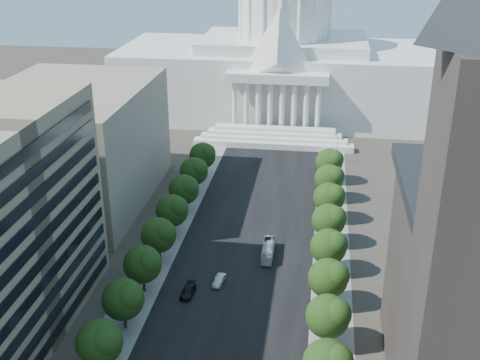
% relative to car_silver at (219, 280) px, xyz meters
% --- Properties ---
extents(road_asphalt, '(30.00, 260.00, 0.01)m').
position_rel_car_silver_xyz_m(road_asphalt, '(3.61, 25.43, -0.79)').
color(road_asphalt, black).
rests_on(road_asphalt, ground).
extents(sidewalk_left, '(8.00, 260.00, 0.02)m').
position_rel_car_silver_xyz_m(sidewalk_left, '(-15.39, 25.43, -0.79)').
color(sidewalk_left, gray).
rests_on(sidewalk_left, ground).
extents(sidewalk_right, '(8.00, 260.00, 0.02)m').
position_rel_car_silver_xyz_m(sidewalk_right, '(22.61, 25.43, -0.79)').
color(sidewalk_right, gray).
rests_on(sidewalk_right, ground).
extents(capitol, '(120.00, 56.00, 73.00)m').
position_rel_car_silver_xyz_m(capitol, '(3.61, 120.32, 19.22)').
color(capitol, white).
rests_on(capitol, ground).
extents(office_block_left_far, '(38.00, 52.00, 30.00)m').
position_rel_car_silver_xyz_m(office_block_left_far, '(-44.39, 35.43, 14.21)').
color(office_block_left_far, gray).
rests_on(office_block_left_far, ground).
extents(tree_l_c, '(7.79, 7.60, 9.97)m').
position_rel_car_silver_xyz_m(tree_l_c, '(-14.05, -28.77, 5.66)').
color(tree_l_c, '#33261C').
rests_on(tree_l_c, ground).
extents(tree_l_d, '(7.79, 7.60, 9.97)m').
position_rel_car_silver_xyz_m(tree_l_d, '(-14.05, -16.77, 5.66)').
color(tree_l_d, '#33261C').
rests_on(tree_l_d, ground).
extents(tree_l_e, '(7.79, 7.60, 9.97)m').
position_rel_car_silver_xyz_m(tree_l_e, '(-14.05, -4.77, 5.66)').
color(tree_l_e, '#33261C').
rests_on(tree_l_e, ground).
extents(tree_l_f, '(7.79, 7.60, 9.97)m').
position_rel_car_silver_xyz_m(tree_l_f, '(-14.05, 7.23, 5.66)').
color(tree_l_f, '#33261C').
rests_on(tree_l_f, ground).
extents(tree_l_g, '(7.79, 7.60, 9.97)m').
position_rel_car_silver_xyz_m(tree_l_g, '(-14.05, 19.23, 5.66)').
color(tree_l_g, '#33261C').
rests_on(tree_l_g, ground).
extents(tree_l_h, '(7.79, 7.60, 9.97)m').
position_rel_car_silver_xyz_m(tree_l_h, '(-14.05, 31.23, 5.66)').
color(tree_l_h, '#33261C').
rests_on(tree_l_h, ground).
extents(tree_l_i, '(7.79, 7.60, 9.97)m').
position_rel_car_silver_xyz_m(tree_l_i, '(-14.05, 43.23, 5.66)').
color(tree_l_i, '#33261C').
rests_on(tree_l_i, ground).
extents(tree_l_j, '(7.79, 7.60, 9.97)m').
position_rel_car_silver_xyz_m(tree_l_j, '(-14.05, 55.23, 5.66)').
color(tree_l_j, '#33261C').
rests_on(tree_l_j, ground).
extents(tree_r_d, '(7.79, 7.60, 9.97)m').
position_rel_car_silver_xyz_m(tree_r_d, '(21.95, -16.77, 5.66)').
color(tree_r_d, '#33261C').
rests_on(tree_r_d, ground).
extents(tree_r_e, '(7.79, 7.60, 9.97)m').
position_rel_car_silver_xyz_m(tree_r_e, '(21.95, -4.77, 5.66)').
color(tree_r_e, '#33261C').
rests_on(tree_r_e, ground).
extents(tree_r_f, '(7.79, 7.60, 9.97)m').
position_rel_car_silver_xyz_m(tree_r_f, '(21.95, 7.23, 5.66)').
color(tree_r_f, '#33261C').
rests_on(tree_r_f, ground).
extents(tree_r_g, '(7.79, 7.60, 9.97)m').
position_rel_car_silver_xyz_m(tree_r_g, '(21.95, 19.23, 5.66)').
color(tree_r_g, '#33261C').
rests_on(tree_r_g, ground).
extents(tree_r_h, '(7.79, 7.60, 9.97)m').
position_rel_car_silver_xyz_m(tree_r_h, '(21.95, 31.23, 5.66)').
color(tree_r_h, '#33261C').
rests_on(tree_r_h, ground).
extents(tree_r_i, '(7.79, 7.60, 9.97)m').
position_rel_car_silver_xyz_m(tree_r_i, '(21.95, 43.23, 5.66)').
color(tree_r_i, '#33261C').
rests_on(tree_r_i, ground).
extents(tree_r_j, '(7.79, 7.60, 9.97)m').
position_rel_car_silver_xyz_m(tree_r_j, '(21.95, 55.23, 5.66)').
color(tree_r_j, '#33261C').
rests_on(tree_r_j, ground).
extents(streetlight_c, '(2.61, 0.44, 9.00)m').
position_rel_car_silver_xyz_m(streetlight_c, '(23.52, -4.57, 5.03)').
color(streetlight_c, gray).
rests_on(streetlight_c, ground).
extents(streetlight_d, '(2.61, 0.44, 9.00)m').
position_rel_car_silver_xyz_m(streetlight_d, '(23.52, 20.43, 5.03)').
color(streetlight_d, gray).
rests_on(streetlight_d, ground).
extents(streetlight_e, '(2.61, 0.44, 9.00)m').
position_rel_car_silver_xyz_m(streetlight_e, '(23.52, 45.43, 5.03)').
color(streetlight_e, gray).
rests_on(streetlight_e, ground).
extents(streetlight_f, '(2.61, 0.44, 9.00)m').
position_rel_car_silver_xyz_m(streetlight_f, '(23.52, 70.43, 5.03)').
color(streetlight_f, gray).
rests_on(streetlight_f, ground).
extents(car_silver, '(2.30, 4.97, 1.58)m').
position_rel_car_silver_xyz_m(car_silver, '(0.00, 0.00, 0.00)').
color(car_silver, '#ABAEB3').
rests_on(car_silver, ground).
extents(car_dark_b, '(2.61, 5.77, 1.64)m').
position_rel_car_silver_xyz_m(car_dark_b, '(-5.43, -4.69, 0.03)').
color(car_dark_b, black).
rests_on(car_dark_b, ground).
extents(city_bus, '(2.47, 10.15, 2.82)m').
position_rel_car_silver_xyz_m(city_bus, '(8.74, 12.48, 0.62)').
color(city_bus, silver).
rests_on(city_bus, ground).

